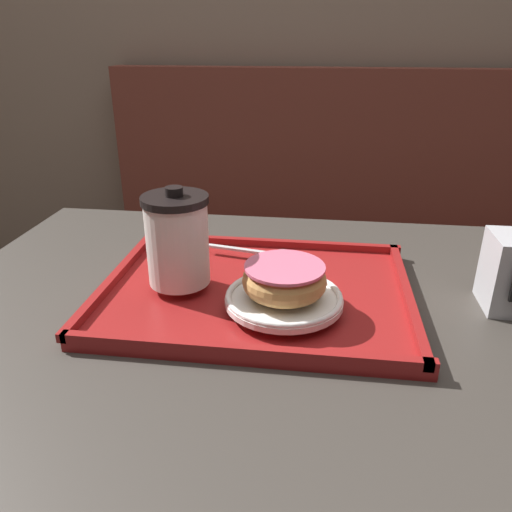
{
  "coord_description": "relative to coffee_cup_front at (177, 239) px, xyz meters",
  "views": [
    {
      "loc": [
        0.08,
        -0.6,
        1.09
      ],
      "look_at": [
        -0.0,
        0.03,
        0.81
      ],
      "focal_mm": 35.0,
      "sensor_mm": 36.0,
      "label": 1
    }
  ],
  "objects": [
    {
      "name": "serving_tray",
      "position": [
        0.11,
        0.01,
        -0.08
      ],
      "size": [
        0.43,
        0.33,
        0.02
      ],
      "color": "maroon",
      "rests_on": "cafe_table"
    },
    {
      "name": "coffee_cup_front",
      "position": [
        0.0,
        0.0,
        0.0
      ],
      "size": [
        0.09,
        0.09,
        0.14
      ],
      "color": "white",
      "rests_on": "serving_tray"
    },
    {
      "name": "booth_bench",
      "position": [
        0.38,
        0.85,
        -0.52
      ],
      "size": [
        1.72,
        0.44,
        1.0
      ],
      "color": "brown",
      "rests_on": "ground_plane"
    },
    {
      "name": "cafe_table",
      "position": [
        0.11,
        -0.01,
        -0.26
      ],
      "size": [
        0.94,
        0.73,
        0.75
      ],
      "color": "#38332D",
      "rests_on": "ground_plane"
    },
    {
      "name": "donut_chocolate_glazed",
      "position": [
        0.15,
        -0.04,
        -0.03
      ],
      "size": [
        0.11,
        0.11,
        0.04
      ],
      "color": "tan",
      "rests_on": "plate_with_chocolate_donut"
    },
    {
      "name": "plate_with_chocolate_donut",
      "position": [
        0.15,
        -0.04,
        -0.06
      ],
      "size": [
        0.15,
        0.15,
        0.01
      ],
      "color": "white",
      "rests_on": "serving_tray"
    },
    {
      "name": "spoon",
      "position": [
        0.12,
        0.11,
        -0.06
      ],
      "size": [
        0.15,
        0.04,
        0.01
      ],
      "rotation": [
        0.0,
        0.0,
        6.09
      ],
      "color": "silver",
      "rests_on": "serving_tray"
    }
  ]
}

